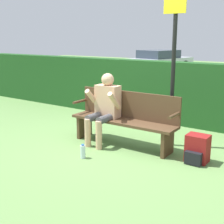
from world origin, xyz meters
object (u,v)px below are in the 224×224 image
Objects in this scene: person_seated at (105,105)px; parked_car at (158,61)px; signpost at (173,65)px; park_bench at (125,118)px; water_bottle at (83,152)px; backpack at (197,149)px.

person_seated is 11.90m from parked_car.
signpost is (1.02, 0.53, 0.70)m from person_seated.
park_bench reaches higher than water_bottle.
backpack is at bearing -35.75° from signpost.
signpost is at bearing 144.25° from backpack.
person_seated reaches higher than park_bench.
backpack is 1.85× the size of water_bottle.
signpost reaches higher than backpack.
park_bench is at bearing -144.21° from parked_car.
parked_car is at bearing 117.42° from signpost.
person_seated is 2.92× the size of backpack.
parked_car is (-6.11, 10.98, 0.37)m from backpack.
park_bench is at bearing 19.54° from person_seated.
person_seated is 1.35m from signpost.
person_seated is at bearing -160.46° from park_bench.
parked_car reaches higher than backpack.
backpack is (1.33, -0.06, -0.28)m from park_bench.
signpost reaches higher than parked_car.
water_bottle is 2.04m from signpost.
signpost is (0.68, 0.41, 0.91)m from park_bench.
backpack is 0.17× the size of signpost.
park_bench is 4.61× the size of backpack.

